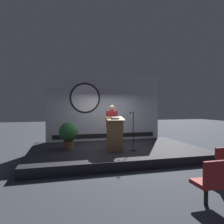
{
  "coord_description": "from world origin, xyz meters",
  "views": [
    {
      "loc": [
        -2.09,
        -7.42,
        1.85
      ],
      "look_at": [
        -0.2,
        -0.15,
        1.69
      ],
      "focal_mm": 32.0,
      "sensor_mm": 36.0,
      "label": 1
    }
  ],
  "objects_px": {
    "microphone_stand": "(133,137)",
    "potted_plant": "(68,133)",
    "audience_chair_left": "(209,180)",
    "audience_chair_right": "(219,162)",
    "podium": "(115,134)",
    "speaker_person": "(112,126)"
  },
  "relations": [
    {
      "from": "microphone_stand",
      "to": "audience_chair_left",
      "type": "distance_m",
      "value": 3.68
    },
    {
      "from": "audience_chair_left",
      "to": "audience_chair_right",
      "type": "height_order",
      "value": "same"
    },
    {
      "from": "potted_plant",
      "to": "audience_chair_left",
      "type": "bearing_deg",
      "value": -61.78
    },
    {
      "from": "microphone_stand",
      "to": "audience_chair_right",
      "type": "distance_m",
      "value": 2.99
    },
    {
      "from": "audience_chair_left",
      "to": "microphone_stand",
      "type": "bearing_deg",
      "value": 92.21
    },
    {
      "from": "speaker_person",
      "to": "microphone_stand",
      "type": "height_order",
      "value": "speaker_person"
    },
    {
      "from": "potted_plant",
      "to": "audience_chair_right",
      "type": "xyz_separation_m",
      "value": [
        3.51,
        -3.49,
        -0.41
      ]
    },
    {
      "from": "speaker_person",
      "to": "microphone_stand",
      "type": "distance_m",
      "value": 0.93
    },
    {
      "from": "speaker_person",
      "to": "audience_chair_right",
      "type": "relative_size",
      "value": 1.84
    },
    {
      "from": "audience_chair_left",
      "to": "potted_plant",
      "type": "bearing_deg",
      "value": 118.22
    },
    {
      "from": "podium",
      "to": "audience_chair_left",
      "type": "bearing_deg",
      "value": -78.18
    },
    {
      "from": "microphone_stand",
      "to": "potted_plant",
      "type": "height_order",
      "value": "microphone_stand"
    },
    {
      "from": "potted_plant",
      "to": "audience_chair_right",
      "type": "distance_m",
      "value": 4.97
    },
    {
      "from": "microphone_stand",
      "to": "potted_plant",
      "type": "relative_size",
      "value": 1.41
    },
    {
      "from": "speaker_person",
      "to": "audience_chair_left",
      "type": "xyz_separation_m",
      "value": [
        0.77,
        -4.25,
        -0.64
      ]
    },
    {
      "from": "speaker_person",
      "to": "audience_chair_right",
      "type": "height_order",
      "value": "speaker_person"
    },
    {
      "from": "microphone_stand",
      "to": "potted_plant",
      "type": "xyz_separation_m",
      "value": [
        -2.25,
        0.79,
        0.11
      ]
    },
    {
      "from": "microphone_stand",
      "to": "speaker_person",
      "type": "bearing_deg",
      "value": 137.23
    },
    {
      "from": "podium",
      "to": "microphone_stand",
      "type": "height_order",
      "value": "microphone_stand"
    },
    {
      "from": "podium",
      "to": "microphone_stand",
      "type": "distance_m",
      "value": 0.67
    },
    {
      "from": "audience_chair_right",
      "to": "speaker_person",
      "type": "bearing_deg",
      "value": 119.96
    },
    {
      "from": "microphone_stand",
      "to": "potted_plant",
      "type": "distance_m",
      "value": 2.39
    }
  ]
}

